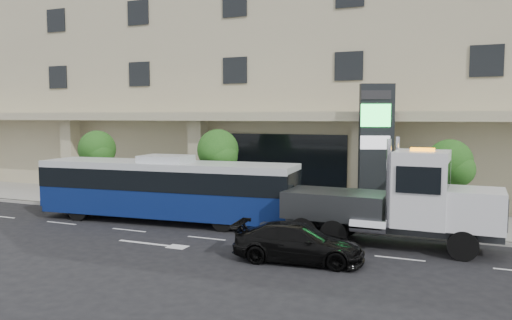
{
  "coord_description": "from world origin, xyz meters",
  "views": [
    {
      "loc": [
        9.94,
        -20.05,
        5.2
      ],
      "look_at": [
        0.85,
        2.0,
        3.11
      ],
      "focal_mm": 35.0,
      "sensor_mm": 36.0,
      "label": 1
    }
  ],
  "objects": [
    {
      "name": "tree_right",
      "position": [
        9.53,
        3.59,
        3.04
      ],
      "size": [
        2.1,
        2.0,
        4.04
      ],
      "color": "#422B19",
      "rests_on": "sidewalk"
    },
    {
      "name": "tow_truck",
      "position": [
        7.73,
        0.2,
        1.8
      ],
      "size": [
        9.59,
        2.61,
        4.37
      ],
      "rotation": [
        0.0,
        0.0,
        -0.03
      ],
      "color": "#2D3033",
      "rests_on": "ground"
    },
    {
      "name": "black_sedan",
      "position": [
        4.66,
        -3.24,
        0.68
      ],
      "size": [
        4.86,
        2.35,
        1.36
      ],
      "primitive_type": "imported",
      "rotation": [
        0.0,
        0.0,
        1.67
      ],
      "color": "black",
      "rests_on": "ground"
    },
    {
      "name": "curb",
      "position": [
        0.0,
        2.0,
        0.07
      ],
      "size": [
        120.0,
        0.3,
        0.15
      ],
      "primitive_type": "cube",
      "color": "gray",
      "rests_on": "ground"
    },
    {
      "name": "convention_center",
      "position": [
        -0.0,
        15.42,
        9.97
      ],
      "size": [
        60.0,
        17.6,
        20.0
      ],
      "color": "tan",
      "rests_on": "ground"
    },
    {
      "name": "city_bus",
      "position": [
        -3.43,
        0.78,
        1.68
      ],
      "size": [
        13.17,
        3.73,
        3.3
      ],
      "rotation": [
        0.0,
        0.0,
        0.08
      ],
      "color": "black",
      "rests_on": "ground"
    },
    {
      "name": "tree_left",
      "position": [
        -9.97,
        3.59,
        3.11
      ],
      "size": [
        2.27,
        2.2,
        4.22
      ],
      "color": "#422B19",
      "rests_on": "sidewalk"
    },
    {
      "name": "signage_pylon",
      "position": [
        6.04,
        5.1,
        3.52
      ],
      "size": [
        1.75,
        1.12,
        6.65
      ],
      "rotation": [
        0.0,
        0.0,
        0.34
      ],
      "color": "black",
      "rests_on": "sidewalk"
    },
    {
      "name": "tree_mid",
      "position": [
        -1.97,
        3.59,
        3.26
      ],
      "size": [
        2.28,
        2.2,
        4.38
      ],
      "color": "#422B19",
      "rests_on": "sidewalk"
    },
    {
      "name": "sidewalk",
      "position": [
        0.0,
        5.0,
        0.07
      ],
      "size": [
        120.0,
        6.0,
        0.15
      ],
      "primitive_type": "cube",
      "color": "gray",
      "rests_on": "ground"
    },
    {
      "name": "ground",
      "position": [
        0.0,
        0.0,
        0.0
      ],
      "size": [
        120.0,
        120.0,
        0.0
      ],
      "primitive_type": "plane",
      "color": "black",
      "rests_on": "ground"
    }
  ]
}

